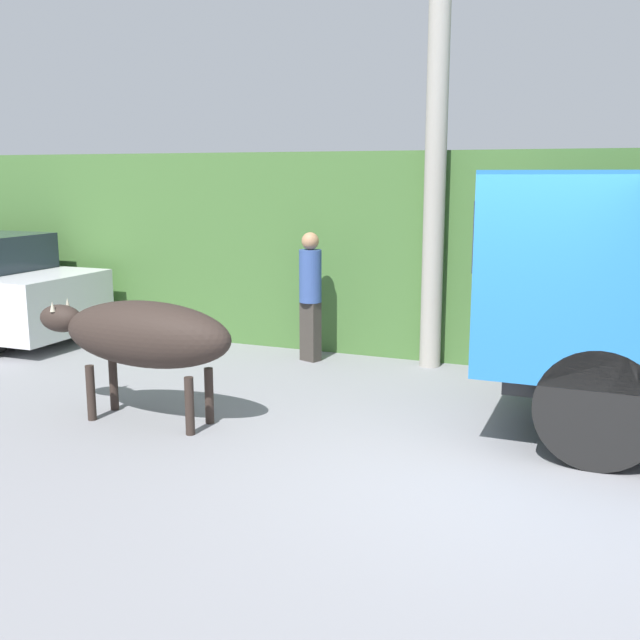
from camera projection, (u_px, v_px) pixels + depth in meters
name	position (u px, v px, depth m)	size (l,w,h in m)	color
ground_plane	(464.00, 471.00, 6.40)	(60.00, 60.00, 0.00)	gray
hillside_embankment	(546.00, 245.00, 11.69)	(32.00, 5.03, 2.80)	#426B33
brown_cow	(143.00, 335.00, 7.53)	(2.28, 0.68, 1.25)	#2D231E
pedestrian_on_hill	(310.00, 289.00, 10.00)	(0.38, 0.38, 1.74)	#38332D
utility_pole	(437.00, 117.00, 9.29)	(0.90, 0.27, 6.20)	#9E998E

